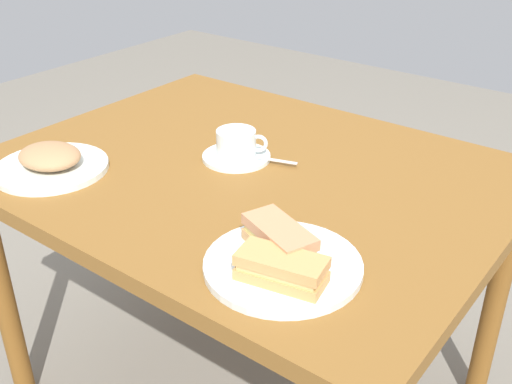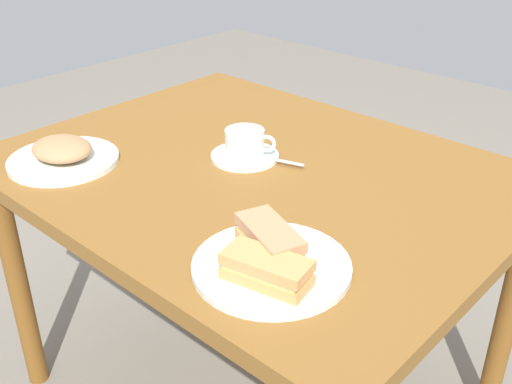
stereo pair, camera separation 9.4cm
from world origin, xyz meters
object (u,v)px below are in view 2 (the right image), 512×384
at_px(dining_table, 254,199).
at_px(sandwich_back, 267,269).
at_px(coffee_saucer, 245,156).
at_px(coffee_cup, 245,142).
at_px(sandwich_front, 270,240).
at_px(side_plate, 64,160).
at_px(spoon, 277,160).
at_px(sandwich_plate, 271,266).

xyz_separation_m(dining_table, sandwich_back, (0.31, -0.31, 0.12)).
bearing_deg(dining_table, coffee_saucer, 156.74).
bearing_deg(coffee_cup, dining_table, -24.62).
xyz_separation_m(sandwich_front, sandwich_back, (0.05, -0.06, -0.00)).
relative_size(dining_table, side_plate, 4.55).
height_order(sandwich_back, spoon, sandwich_back).
xyz_separation_m(spoon, side_plate, (-0.36, -0.32, -0.01)).
relative_size(coffee_cup, side_plate, 0.44).
bearing_deg(side_plate, sandwich_front, 2.69).
height_order(coffee_saucer, spoon, spoon).
xyz_separation_m(sandwich_plate, sandwich_back, (0.03, -0.04, 0.03)).
distance_m(coffee_saucer, coffee_cup, 0.04).
relative_size(dining_table, spoon, 11.60).
distance_m(sandwich_front, spoon, 0.38).
relative_size(sandwich_front, side_plate, 0.63).
relative_size(sandwich_front, spoon, 1.61).
distance_m(sandwich_plate, coffee_cup, 0.45).
relative_size(dining_table, coffee_saucer, 7.17).
height_order(coffee_saucer, side_plate, side_plate).
distance_m(sandwich_plate, spoon, 0.41).
height_order(dining_table, sandwich_front, sandwich_front).
distance_m(sandwich_plate, side_plate, 0.62).
bearing_deg(coffee_saucer, sandwich_front, -40.68).
relative_size(dining_table, coffee_cup, 10.41).
relative_size(sandwich_front, coffee_cup, 1.45).
bearing_deg(coffee_saucer, side_plate, -133.96).
relative_size(sandwich_back, spoon, 1.57).
xyz_separation_m(sandwich_plate, spoon, (-0.26, 0.31, 0.01)).
height_order(coffee_saucer, coffee_cup, coffee_cup).
relative_size(sandwich_front, sandwich_back, 1.03).
bearing_deg(sandwich_front, side_plate, -177.31).
height_order(sandwich_plate, coffee_cup, coffee_cup).
bearing_deg(sandwich_plate, sandwich_front, 137.36).
bearing_deg(dining_table, coffee_cup, 155.38).
xyz_separation_m(sandwich_back, spoon, (-0.29, 0.36, -0.02)).
height_order(dining_table, sandwich_back, sandwich_back).
distance_m(sandwich_plate, sandwich_front, 0.05).
distance_m(coffee_saucer, spoon, 0.08).
bearing_deg(side_plate, coffee_cup, 45.99).
relative_size(sandwich_back, coffee_cup, 1.41).
distance_m(spoon, side_plate, 0.49).
xyz_separation_m(sandwich_back, coffee_cup, (-0.36, 0.34, 0.00)).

